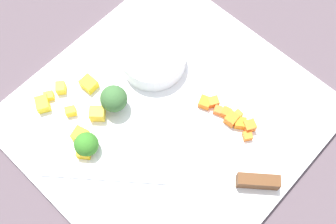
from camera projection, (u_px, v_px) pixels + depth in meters
ground_plane at (168, 118)px, 0.60m from camera, size 4.00×4.00×0.00m
cutting_board at (168, 116)px, 0.60m from camera, size 0.41×0.40×0.01m
prep_bowl at (153, 59)px, 0.61m from camera, size 0.10×0.10×0.03m
chef_knife at (201, 178)px, 0.55m from camera, size 0.23×0.27×0.02m
carrot_dice_0 at (205, 102)px, 0.60m from camera, size 0.02×0.02×0.01m
carrot_dice_1 at (226, 113)px, 0.59m from camera, size 0.02×0.02×0.01m
carrot_dice_2 at (240, 123)px, 0.58m from camera, size 0.02×0.02×0.01m
carrot_dice_3 at (247, 136)px, 0.57m from camera, size 0.02×0.02×0.01m
carrot_dice_4 at (218, 110)px, 0.59m from camera, size 0.02×0.02×0.01m
carrot_dice_5 at (237, 115)px, 0.59m from camera, size 0.01×0.01×0.01m
carrot_dice_6 at (249, 126)px, 0.58m from camera, size 0.02×0.02×0.02m
carrot_dice_7 at (213, 102)px, 0.60m from camera, size 0.02×0.02×0.01m
carrot_dice_8 at (231, 119)px, 0.58m from camera, size 0.02×0.02×0.02m
pepper_dice_0 at (81, 136)px, 0.57m from camera, size 0.02×0.02×0.02m
pepper_dice_1 at (61, 88)px, 0.60m from camera, size 0.02×0.02×0.02m
pepper_dice_2 at (43, 104)px, 0.59m from camera, size 0.03×0.03×0.02m
pepper_dice_3 at (97, 114)px, 0.58m from camera, size 0.03×0.03×0.02m
pepper_dice_4 at (49, 96)px, 0.60m from camera, size 0.02×0.02×0.01m
pepper_dice_5 at (71, 111)px, 0.59m from camera, size 0.02×0.02×0.01m
pepper_dice_6 at (84, 152)px, 0.56m from camera, size 0.02×0.02×0.02m
pepper_dice_7 at (89, 84)px, 0.61m from camera, size 0.02×0.02×0.02m
broccoli_floret_0 at (114, 99)px, 0.58m from camera, size 0.04×0.04×0.05m
broccoli_floret_1 at (86, 144)px, 0.56m from camera, size 0.03×0.03×0.03m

